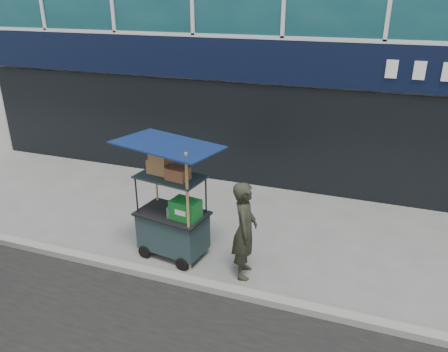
% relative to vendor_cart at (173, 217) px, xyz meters
% --- Properties ---
extents(ground, '(80.00, 80.00, 0.00)m').
position_rel_vendor_cart_xyz_m(ground, '(1.00, -0.52, -0.75)').
color(ground, '#60615C').
rests_on(ground, ground).
extents(curb, '(80.00, 0.18, 0.12)m').
position_rel_vendor_cart_xyz_m(curb, '(1.00, -0.72, -0.69)').
color(curb, gray).
rests_on(curb, ground).
extents(vendor_cart, '(1.72, 1.34, 2.13)m').
position_rel_vendor_cart_xyz_m(vendor_cart, '(0.00, 0.00, 0.00)').
color(vendor_cart, '#1A2D2D').
rests_on(vendor_cart, ground).
extents(vendor_man, '(0.51, 0.67, 1.64)m').
position_rel_vendor_cart_xyz_m(vendor_man, '(1.32, -0.14, 0.07)').
color(vendor_man, '#27291E').
rests_on(vendor_man, ground).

